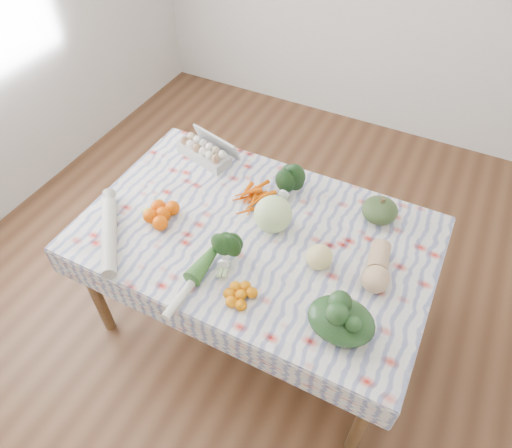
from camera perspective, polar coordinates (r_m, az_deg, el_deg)
name	(u,v)px	position (r m, az deg, el deg)	size (l,w,h in m)	color
ground	(256,317)	(2.78, 0.00, -11.56)	(4.50, 4.50, 0.00)	#51301B
dining_table	(256,244)	(2.23, 0.00, -2.47)	(1.60, 1.00, 0.75)	brown
tablecloth	(256,233)	(2.17, 0.00, -1.15)	(1.66, 1.06, 0.01)	silver
egg_carton	(204,152)	(2.56, -6.57, 8.89)	(0.32, 0.13, 0.09)	#B9B9B4
carrot_bunch	(248,200)	(2.30, -0.95, 3.07)	(0.21, 0.19, 0.04)	#EA5801
kale_bunch	(287,185)	(2.31, 3.93, 4.90)	(0.15, 0.13, 0.13)	black
kabocha_squash	(380,210)	(2.27, 15.21, 1.68)	(0.17, 0.17, 0.11)	#384F26
cabbage	(273,214)	(2.13, 2.16, 1.23)	(0.18, 0.18, 0.18)	#C1DF8C
butternut_squash	(378,266)	(2.04, 15.01, -5.07)	(0.12, 0.26, 0.12)	tan
orange_cluster	(163,214)	(2.24, -11.55, 1.22)	(0.23, 0.23, 0.08)	#F75500
broccoli	(225,254)	(2.02, -3.89, -3.80)	(0.14, 0.14, 0.10)	#1D4217
mandarin_cluster	(241,295)	(1.92, -1.95, -8.83)	(0.17, 0.17, 0.05)	orange
grapefruit	(319,257)	(2.02, 7.92, -4.12)	(0.12, 0.12, 0.12)	#E7D47E
spinach_bag	(341,320)	(1.85, 10.59, -11.76)	(0.27, 0.22, 0.12)	#183416
daikon	(109,236)	(2.22, -17.89, -1.45)	(0.07, 0.07, 0.48)	beige
leek	(190,284)	(1.98, -8.19, -7.45)	(0.04, 0.04, 0.37)	white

